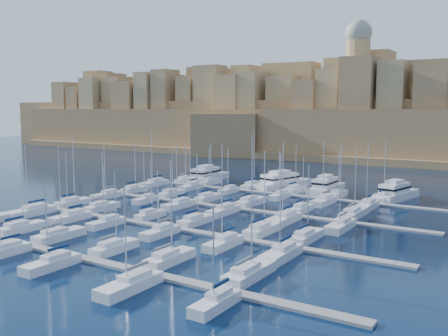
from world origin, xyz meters
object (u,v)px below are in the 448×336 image
Objects in this scene: motor_yacht_a at (206,175)px; motor_yacht_d at (395,193)px; motor_yacht_b at (281,182)px; sailboat_4 at (169,258)px; sailboat_2 at (59,235)px; motor_yacht_c at (326,187)px.

motor_yacht_a is 1.14× the size of motor_yacht_d.
motor_yacht_b is at bearing 177.05° from motor_yacht_d.
sailboat_4 reaches higher than motor_yacht_a.
sailboat_2 is at bearing 179.50° from sailboat_4.
motor_yacht_d is at bearing 77.65° from sailboat_4.
motor_yacht_b is at bearing 172.78° from motor_yacht_c.
motor_yacht_a is 57.33m from motor_yacht_d.
motor_yacht_c is 17.89m from motor_yacht_d.
sailboat_4 is at bearing -102.35° from motor_yacht_d.
sailboat_4 is at bearing -76.97° from motor_yacht_b.
motor_yacht_a is at bearing 104.05° from sailboat_2.
motor_yacht_c is at bearing 72.67° from sailboat_2.
motor_yacht_a and motor_yacht_b have the same top height.
sailboat_2 is at bearing -119.62° from motor_yacht_d.
motor_yacht_a is (-42.02, 71.10, 0.97)m from sailboat_4.
motor_yacht_b is 1.21× the size of motor_yacht_d.
motor_yacht_c and motor_yacht_d have the same top height.
sailboat_4 reaches higher than motor_yacht_b.
motor_yacht_d is (57.32, -1.28, -0.00)m from motor_yacht_a.
motor_yacht_a is 39.45m from motor_yacht_c.
sailboat_4 is 82.60m from motor_yacht_a.
sailboat_2 is at bearing -75.95° from motor_yacht_a.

